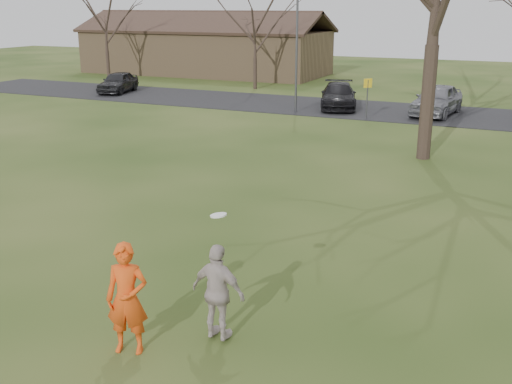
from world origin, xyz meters
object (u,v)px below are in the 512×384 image
car_0 (118,82)px  car_4 (437,100)px  car_3 (338,96)px  lamp_post (297,37)px  player_defender (127,299)px  catching_play (218,292)px  building (205,50)px

car_0 → car_4: bearing=-13.7°
car_0 → car_3: bearing=-13.5°
car_4 → lamp_post: size_ratio=0.74×
player_defender → car_3: (-4.14, 25.57, -0.24)m
catching_play → lamp_post: bearing=107.4°
car_0 → catching_play: 32.06m
building → lamp_post: 20.99m
player_defender → car_0: bearing=107.9°
car_4 → building: building is taller
player_defender → car_4: bearing=68.4°
car_0 → car_4: size_ratio=0.85×
car_0 → lamp_post: (13.40, -2.45, 3.25)m
car_3 → building: (-15.66, 13.13, 1.21)m
car_3 → catching_play: (5.34, -24.65, 0.19)m
car_3 → car_4: car_4 is taller
car_0 → building: bearing=79.5°
car_0 → building: size_ratio=0.19×
car_0 → car_3: 15.06m
car_0 → lamp_post: lamp_post is taller
car_4 → car_0: bearing=-173.4°
car_0 → lamp_post: size_ratio=0.63×
player_defender → car_0: (-19.19, 25.65, -0.25)m
player_defender → catching_play: size_ratio=0.83×
car_3 → lamp_post: size_ratio=0.75×
player_defender → lamp_post: 24.11m
car_4 → catching_play: size_ratio=2.02×
player_defender → car_3: bearing=80.3°
car_0 → car_3: car_3 is taller
car_3 → lamp_post: lamp_post is taller
car_0 → car_4: car_4 is taller
player_defender → lamp_post: bearing=85.2°
building → lamp_post: (14.00, -15.50, 2.04)m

